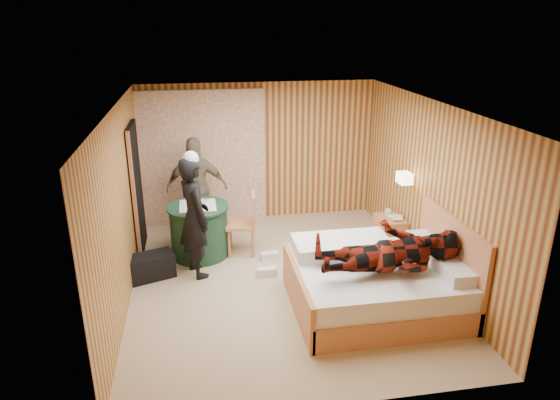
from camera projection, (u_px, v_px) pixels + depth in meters
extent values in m
cube|color=tan|center=(283.00, 281.00, 7.14)|extent=(4.20, 5.00, 0.01)
cube|color=white|center=(283.00, 106.00, 6.28)|extent=(4.20, 5.00, 0.01)
cube|color=tan|center=(259.00, 152.00, 9.03)|extent=(4.20, 0.02, 2.50)
cube|color=tan|center=(121.00, 208.00, 6.38)|extent=(0.02, 5.00, 2.50)
cube|color=tan|center=(429.00, 190.00, 7.04)|extent=(0.02, 5.00, 2.50)
cube|color=white|center=(203.00, 158.00, 8.82)|extent=(2.20, 0.08, 2.40)
cube|color=black|center=(137.00, 190.00, 7.76)|extent=(0.06, 0.90, 2.05)
cylinder|color=gold|center=(410.00, 178.00, 7.43)|extent=(0.18, 0.04, 0.04)
cube|color=beige|center=(404.00, 178.00, 7.41)|extent=(0.18, 0.24, 0.16)
cube|color=tan|center=(378.00, 296.00, 6.46)|extent=(2.13, 1.70, 0.32)
cube|color=white|center=(379.00, 276.00, 6.36)|extent=(2.06, 1.64, 0.27)
cube|color=tan|center=(298.00, 293.00, 6.24)|extent=(0.06, 1.70, 0.60)
cube|color=tan|center=(451.00, 260.00, 6.46)|extent=(0.06, 1.70, 1.17)
cube|color=silver|center=(457.00, 271.00, 6.04)|extent=(0.40, 0.59, 0.15)
cube|color=silver|center=(428.00, 243.00, 6.79)|extent=(0.40, 0.59, 0.15)
cube|color=white|center=(341.00, 245.00, 6.66)|extent=(1.28, 0.64, 0.19)
cube|color=tan|center=(389.00, 233.00, 8.04)|extent=(0.39, 0.54, 0.54)
cube|color=tan|center=(390.00, 224.00, 7.98)|extent=(0.41, 0.56, 0.03)
cylinder|color=#1F442A|center=(199.00, 231.00, 7.78)|extent=(0.88, 0.88, 0.81)
cylinder|color=#1F442A|center=(198.00, 207.00, 7.64)|extent=(0.95, 0.95, 0.03)
cube|color=silver|center=(198.00, 206.00, 7.64)|extent=(0.67, 0.67, 0.01)
cube|color=tan|center=(198.00, 213.00, 8.38)|extent=(0.45, 0.45, 0.05)
cube|color=tan|center=(198.00, 195.00, 8.47)|extent=(0.42, 0.07, 0.46)
cylinder|color=tan|center=(188.00, 230.00, 8.29)|extent=(0.04, 0.04, 0.43)
cylinder|color=tan|center=(210.00, 222.00, 8.64)|extent=(0.04, 0.04, 0.43)
cube|color=tan|center=(241.00, 224.00, 7.84)|extent=(0.51, 0.51, 0.05)
cube|color=tan|center=(254.00, 208.00, 7.75)|extent=(0.10, 0.46, 0.50)
cylinder|color=tan|center=(230.00, 235.00, 8.09)|extent=(0.04, 0.04, 0.46)
cylinder|color=tan|center=(253.00, 244.00, 7.76)|extent=(0.04, 0.04, 0.46)
cube|color=black|center=(151.00, 266.00, 7.17)|extent=(0.71, 0.53, 0.36)
cube|color=silver|center=(270.00, 256.00, 7.75)|extent=(0.27, 0.12, 0.12)
cube|color=silver|center=(267.00, 272.00, 7.25)|extent=(0.29, 0.12, 0.13)
imported|color=black|center=(194.00, 217.00, 7.05)|extent=(0.62, 0.75, 1.77)
imported|color=#72684C|center=(197.00, 188.00, 8.36)|extent=(1.03, 0.48, 1.72)
imported|color=maroon|center=(392.00, 242.00, 5.98)|extent=(0.86, 0.67, 1.77)
imported|color=silver|center=(392.00, 218.00, 7.90)|extent=(0.26, 0.28, 0.02)
imported|color=silver|center=(392.00, 217.00, 7.89)|extent=(0.23, 0.26, 0.02)
imported|color=silver|center=(388.00, 212.00, 8.05)|extent=(0.11, 0.11, 0.09)
imported|color=silver|center=(204.00, 203.00, 7.59)|extent=(0.14, 0.14, 0.10)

